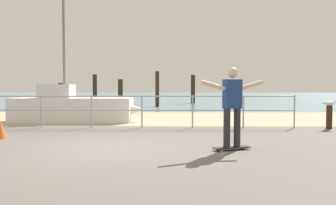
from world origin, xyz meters
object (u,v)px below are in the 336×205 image
at_px(seagull, 330,103).
at_px(traffic_cone, 0,130).
at_px(skateboarder, 232,102).
at_px(sailboat, 77,108).
at_px(bollard_short, 329,118).
at_px(skateboard, 232,148).

bearing_deg(seagull, traffic_cone, -166.88).
height_order(skateboarder, seagull, skateboarder).
relative_size(sailboat, seagull, 10.40).
bearing_deg(seagull, skateboarder, -135.26).
relative_size(skateboarder, traffic_cone, 3.30).
bearing_deg(sailboat, skateboarder, -50.13).
bearing_deg(bollard_short, skateboard, -135.12).
bearing_deg(traffic_cone, sailboat, 79.86).
bearing_deg(bollard_short, seagull, -2.45).
distance_m(sailboat, seagull, 8.73).
distance_m(seagull, traffic_cone, 9.49).
bearing_deg(seagull, skateboard, -135.26).
xyz_separation_m(skateboarder, seagull, (3.65, 3.62, -0.21)).
distance_m(skateboard, traffic_cone, 5.77).
height_order(skateboarder, traffic_cone, skateboarder).
distance_m(sailboat, bollard_short, 8.71).
bearing_deg(sailboat, bollard_short, -14.22).
xyz_separation_m(sailboat, skateboard, (4.81, -5.76, -0.45)).
distance_m(sailboat, skateboard, 7.51).
xyz_separation_m(skateboard, skateboarder, (-0.00, 0.00, 0.95)).
bearing_deg(seagull, sailboat, 165.80).
bearing_deg(bollard_short, skateboarder, -135.12).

